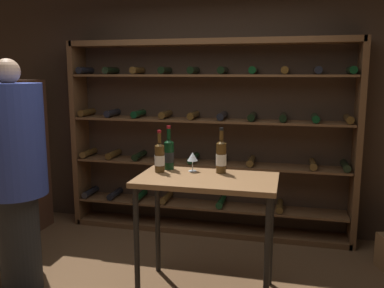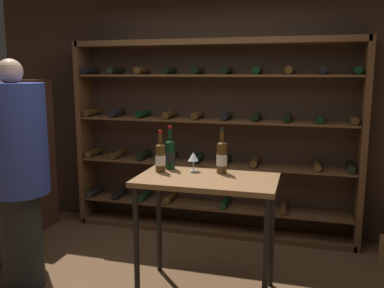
{
  "view_description": "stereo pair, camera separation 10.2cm",
  "coord_description": "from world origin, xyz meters",
  "px_view_note": "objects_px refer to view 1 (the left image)",
  "views": [
    {
      "loc": [
        0.85,
        -2.72,
        1.77
      ],
      "look_at": [
        0.11,
        0.29,
        1.23
      ],
      "focal_mm": 38.27,
      "sensor_mm": 36.0,
      "label": 1
    },
    {
      "loc": [
        0.95,
        -2.69,
        1.77
      ],
      "look_at": [
        0.11,
        0.29,
        1.23
      ],
      "focal_mm": 38.27,
      "sensor_mm": 36.0,
      "label": 2
    }
  ],
  "objects_px": {
    "wine_bottle_gold_foil": "(221,156)",
    "person_host_in_suit": "(1,158)",
    "wine_rack": "(206,138)",
    "wine_bottle_red_label": "(160,157)",
    "display_cabinet": "(23,155)",
    "wine_bottle_amber_reserve": "(169,154)",
    "person_guest_plum_blouse": "(14,167)",
    "wine_glass_stemmed_center": "(193,157)",
    "tasting_table": "(207,193)"
  },
  "relations": [
    {
      "from": "person_host_in_suit",
      "to": "wine_bottle_red_label",
      "type": "bearing_deg",
      "value": 171.03
    },
    {
      "from": "wine_bottle_amber_reserve",
      "to": "display_cabinet",
      "type": "bearing_deg",
      "value": 159.64
    },
    {
      "from": "wine_rack",
      "to": "tasting_table",
      "type": "bearing_deg",
      "value": -77.96
    },
    {
      "from": "wine_bottle_amber_reserve",
      "to": "wine_glass_stemmed_center",
      "type": "xyz_separation_m",
      "value": [
        0.21,
        -0.03,
        -0.01
      ]
    },
    {
      "from": "person_host_in_suit",
      "to": "display_cabinet",
      "type": "bearing_deg",
      "value": -74.23
    },
    {
      "from": "person_guest_plum_blouse",
      "to": "wine_bottle_amber_reserve",
      "type": "xyz_separation_m",
      "value": [
        1.12,
        0.51,
        0.06
      ]
    },
    {
      "from": "person_guest_plum_blouse",
      "to": "wine_bottle_gold_foil",
      "type": "xyz_separation_m",
      "value": [
        1.57,
        0.48,
        0.07
      ]
    },
    {
      "from": "wine_bottle_gold_foil",
      "to": "wine_glass_stemmed_center",
      "type": "relative_size",
      "value": 2.31
    },
    {
      "from": "tasting_table",
      "to": "person_guest_plum_blouse",
      "type": "bearing_deg",
      "value": -168.35
    },
    {
      "from": "tasting_table",
      "to": "wine_glass_stemmed_center",
      "type": "bearing_deg",
      "value": 132.37
    },
    {
      "from": "person_host_in_suit",
      "to": "person_guest_plum_blouse",
      "type": "bearing_deg",
      "value": 128.66
    },
    {
      "from": "tasting_table",
      "to": "wine_glass_stemmed_center",
      "type": "distance_m",
      "value": 0.33
    },
    {
      "from": "wine_bottle_red_label",
      "to": "wine_bottle_gold_foil",
      "type": "xyz_separation_m",
      "value": [
        0.49,
        0.09,
        0.01
      ]
    },
    {
      "from": "wine_rack",
      "to": "wine_bottle_amber_reserve",
      "type": "xyz_separation_m",
      "value": [
        -0.1,
        -1.07,
        0.03
      ]
    },
    {
      "from": "wine_bottle_red_label",
      "to": "wine_bottle_gold_foil",
      "type": "distance_m",
      "value": 0.5
    },
    {
      "from": "person_host_in_suit",
      "to": "wine_bottle_gold_foil",
      "type": "xyz_separation_m",
      "value": [
        1.98,
        0.11,
        0.09
      ]
    },
    {
      "from": "wine_rack",
      "to": "wine_bottle_red_label",
      "type": "distance_m",
      "value": 1.2
    },
    {
      "from": "person_guest_plum_blouse",
      "to": "person_host_in_suit",
      "type": "height_order",
      "value": "person_guest_plum_blouse"
    },
    {
      "from": "tasting_table",
      "to": "wine_bottle_gold_foil",
      "type": "distance_m",
      "value": 0.32
    },
    {
      "from": "display_cabinet",
      "to": "wine_bottle_amber_reserve",
      "type": "relative_size",
      "value": 4.59
    },
    {
      "from": "wine_bottle_red_label",
      "to": "wine_glass_stemmed_center",
      "type": "relative_size",
      "value": 2.17
    },
    {
      "from": "person_guest_plum_blouse",
      "to": "wine_glass_stemmed_center",
      "type": "relative_size",
      "value": 11.71
    },
    {
      "from": "wine_rack",
      "to": "display_cabinet",
      "type": "bearing_deg",
      "value": -170.18
    },
    {
      "from": "person_guest_plum_blouse",
      "to": "wine_bottle_gold_foil",
      "type": "bearing_deg",
      "value": -96.41
    },
    {
      "from": "wine_rack",
      "to": "wine_bottle_amber_reserve",
      "type": "height_order",
      "value": "wine_rack"
    },
    {
      "from": "tasting_table",
      "to": "wine_glass_stemmed_center",
      "type": "height_order",
      "value": "wine_glass_stemmed_center"
    },
    {
      "from": "person_host_in_suit",
      "to": "wine_bottle_amber_reserve",
      "type": "bearing_deg",
      "value": 175.44
    },
    {
      "from": "tasting_table",
      "to": "person_guest_plum_blouse",
      "type": "relative_size",
      "value": 0.58
    },
    {
      "from": "tasting_table",
      "to": "wine_bottle_gold_foil",
      "type": "bearing_deg",
      "value": 64.67
    },
    {
      "from": "wine_rack",
      "to": "tasting_table",
      "type": "relative_size",
      "value": 2.86
    },
    {
      "from": "wine_rack",
      "to": "person_guest_plum_blouse",
      "type": "xyz_separation_m",
      "value": [
        -1.21,
        -1.58,
        -0.03
      ]
    },
    {
      "from": "person_host_in_suit",
      "to": "wine_glass_stemmed_center",
      "type": "bearing_deg",
      "value": 173.84
    },
    {
      "from": "tasting_table",
      "to": "wine_bottle_red_label",
      "type": "height_order",
      "value": "wine_bottle_red_label"
    },
    {
      "from": "wine_rack",
      "to": "wine_bottle_amber_reserve",
      "type": "bearing_deg",
      "value": -95.1
    },
    {
      "from": "display_cabinet",
      "to": "wine_bottle_red_label",
      "type": "xyz_separation_m",
      "value": [
        1.89,
        -0.84,
        0.24
      ]
    },
    {
      "from": "wine_glass_stemmed_center",
      "to": "display_cabinet",
      "type": "bearing_deg",
      "value": 160.77
    },
    {
      "from": "wine_rack",
      "to": "person_guest_plum_blouse",
      "type": "bearing_deg",
      "value": -127.56
    },
    {
      "from": "person_guest_plum_blouse",
      "to": "display_cabinet",
      "type": "bearing_deg",
      "value": 10.3
    },
    {
      "from": "person_guest_plum_blouse",
      "to": "wine_bottle_gold_foil",
      "type": "height_order",
      "value": "person_guest_plum_blouse"
    },
    {
      "from": "wine_rack",
      "to": "wine_bottle_red_label",
      "type": "relative_size",
      "value": 8.98
    },
    {
      "from": "wine_rack",
      "to": "wine_glass_stemmed_center",
      "type": "bearing_deg",
      "value": -83.98
    },
    {
      "from": "tasting_table",
      "to": "wine_bottle_amber_reserve",
      "type": "xyz_separation_m",
      "value": [
        -0.37,
        0.2,
        0.25
      ]
    },
    {
      "from": "wine_bottle_gold_foil",
      "to": "wine_bottle_red_label",
      "type": "bearing_deg",
      "value": -169.33
    },
    {
      "from": "wine_bottle_gold_foil",
      "to": "person_host_in_suit",
      "type": "bearing_deg",
      "value": -176.95
    },
    {
      "from": "person_host_in_suit",
      "to": "display_cabinet",
      "type": "relative_size",
      "value": 1.08
    },
    {
      "from": "wine_bottle_red_label",
      "to": "wine_glass_stemmed_center",
      "type": "xyz_separation_m",
      "value": [
        0.25,
        0.09,
        -0.01
      ]
    },
    {
      "from": "wine_rack",
      "to": "person_host_in_suit",
      "type": "relative_size",
      "value": 1.7
    },
    {
      "from": "display_cabinet",
      "to": "wine_bottle_gold_foil",
      "type": "xyz_separation_m",
      "value": [
        2.39,
        -0.75,
        0.25
      ]
    },
    {
      "from": "tasting_table",
      "to": "person_host_in_suit",
      "type": "relative_size",
      "value": 0.59
    },
    {
      "from": "display_cabinet",
      "to": "wine_glass_stemmed_center",
      "type": "bearing_deg",
      "value": -19.23
    }
  ]
}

